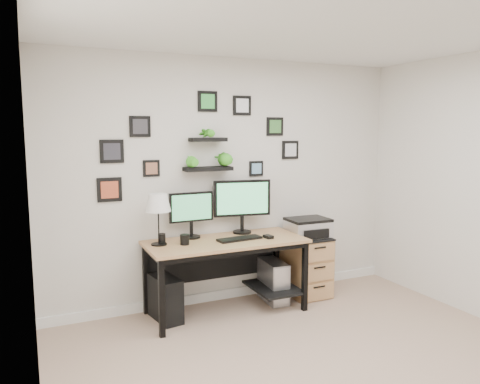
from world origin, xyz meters
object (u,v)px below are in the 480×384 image
file_cabinet (306,266)px  printer (308,227)px  monitor_right (242,202)px  table_lamp (158,204)px  desk (228,251)px  pc_tower_black (165,298)px  mug (185,240)px  pc_tower_grey (273,281)px  monitor_left (191,211)px

file_cabinet → printer: 0.44m
monitor_right → table_lamp: (-0.95, -0.13, 0.06)m
desk → pc_tower_black: desk is taller
mug → table_lamp: bearing=157.9°
pc_tower_grey → pc_tower_black: bearing=-179.9°
monitor_left → file_cabinet: (1.30, -0.14, -0.69)m
printer → desk: bearing=-177.2°
pc_tower_black → pc_tower_grey: pc_tower_grey is taller
table_lamp → pc_tower_black: size_ratio=1.15×
monitor_right → file_cabinet: (0.73, -0.13, -0.75)m
monitor_left → table_lamp: table_lamp is taller
table_lamp → mug: (0.23, -0.09, -0.35)m
monitor_left → printer: size_ratio=1.03×
file_cabinet → printer: bearing=-47.9°
desk → pc_tower_black: bearing=177.4°
monitor_right → mug: 0.81m
table_lamp → monitor_right: bearing=8.0°
pc_tower_black → monitor_left: bearing=16.9°
printer → pc_tower_grey: bearing=-177.8°
table_lamp → pc_tower_black: table_lamp is taller
monitor_left → file_cabinet: size_ratio=0.71×
desk → file_cabinet: size_ratio=2.39×
printer → table_lamp: bearing=179.8°
desk → pc_tower_grey: desk is taller
pc_tower_grey → monitor_right: bearing=152.6°
mug → desk: bearing=4.5°
monitor_left → file_cabinet: 1.48m
monitor_left → pc_tower_grey: monitor_left is taller
monitor_left → mug: bearing=-122.8°
pc_tower_black → file_cabinet: bearing=-8.7°
pc_tower_black → printer: (1.64, 0.02, 0.56)m
monitor_left → monitor_right: bearing=-0.9°
mug → file_cabinet: mug is taller
table_lamp → pc_tower_grey: size_ratio=1.07×
desk → pc_tower_grey: 0.69m
desk → pc_tower_black: size_ratio=3.73×
mug → file_cabinet: 1.53m
mug → pc_tower_grey: 1.17m
desk → monitor_right: 0.56m
table_lamp → printer: size_ratio=1.08×
desk → table_lamp: (-0.69, 0.06, 0.52)m
table_lamp → pc_tower_grey: (1.25, -0.02, -0.93)m
monitor_right → printer: (0.74, -0.14, -0.32)m
monitor_right → pc_tower_black: monitor_right is taller
monitor_right → file_cabinet: size_ratio=0.91×
monitor_right → mug: bearing=-162.6°
mug → pc_tower_grey: size_ratio=0.22×
desk → printer: (0.99, 0.05, 0.15)m
monitor_left → mug: 0.36m
monitor_right → mug: (-0.72, -0.23, -0.29)m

